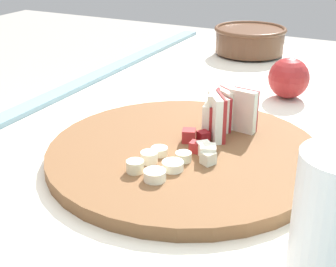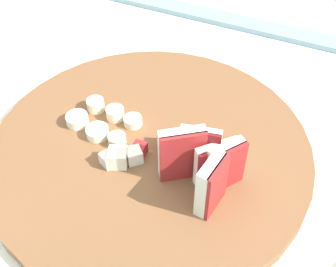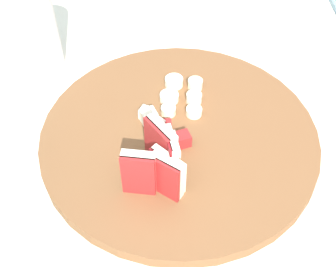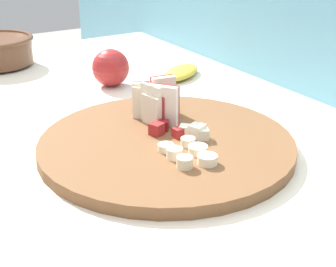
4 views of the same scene
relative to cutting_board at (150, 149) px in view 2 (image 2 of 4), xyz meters
name	(u,v)px [view 2 (image 2 of 4)]	position (x,y,z in m)	size (l,w,h in m)	color
cutting_board	(150,149)	(0.00, 0.00, 0.00)	(0.40, 0.40, 0.02)	brown
apple_wedge_fan	(204,163)	(-0.08, 0.03, 0.04)	(0.09, 0.08, 0.07)	#A32323
apple_dice_pile	(138,153)	(0.00, 0.03, 0.02)	(0.09, 0.08, 0.02)	maroon
banana_slice_rows	(102,121)	(0.07, -0.01, 0.02)	(0.09, 0.07, 0.02)	#F4EAC6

